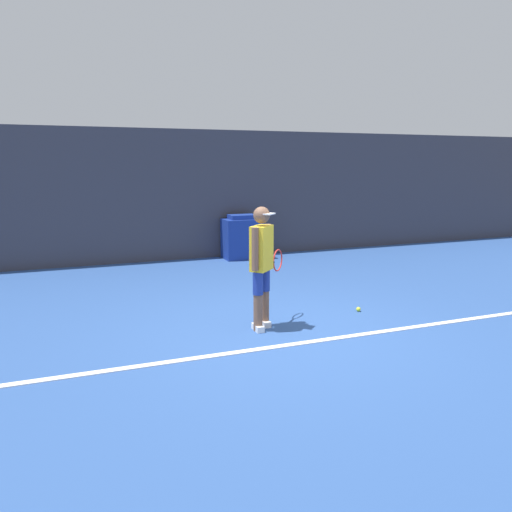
{
  "coord_description": "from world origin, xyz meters",
  "views": [
    {
      "loc": [
        -2.68,
        -5.73,
        2.19
      ],
      "look_at": [
        -0.27,
        0.46,
        0.96
      ],
      "focal_mm": 35.0,
      "sensor_mm": 36.0,
      "label": 1
    }
  ],
  "objects": [
    {
      "name": "ground_plane",
      "position": [
        0.0,
        0.0,
        0.0
      ],
      "size": [
        24.0,
        24.0,
        0.0
      ],
      "primitive_type": "plane",
      "color": "#2D5193"
    },
    {
      "name": "back_wall",
      "position": [
        0.0,
        5.55,
        1.48
      ],
      "size": [
        24.0,
        0.1,
        2.96
      ],
      "color": "#383842",
      "rests_on": "ground_plane"
    },
    {
      "name": "court_baseline",
      "position": [
        0.0,
        -0.47,
        0.01
      ],
      "size": [
        21.6,
        0.1,
        0.01
      ],
      "color": "white",
      "rests_on": "ground_plane"
    },
    {
      "name": "tennis_player",
      "position": [
        -0.26,
        0.27,
        0.91
      ],
      "size": [
        0.72,
        0.7,
        1.64
      ],
      "rotation": [
        0.0,
        0.0,
        0.77
      ],
      "color": "brown",
      "rests_on": "ground_plane"
    },
    {
      "name": "tennis_ball",
      "position": [
        1.38,
        0.45,
        0.03
      ],
      "size": [
        0.07,
        0.07,
        0.07
      ],
      "color": "#D1E533",
      "rests_on": "ground_plane"
    },
    {
      "name": "covered_chair",
      "position": [
        1.2,
        5.15,
        0.49
      ],
      "size": [
        0.88,
        0.61,
        1.03
      ],
      "color": "navy",
      "rests_on": "ground_plane"
    }
  ]
}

